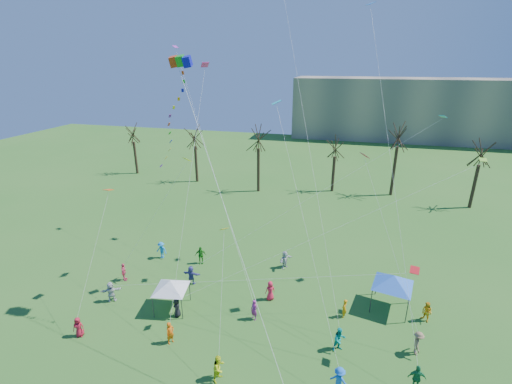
% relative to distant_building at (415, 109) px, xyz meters
% --- Properties ---
extents(ground, '(160.00, 160.00, 0.00)m').
position_rel_distant_building_xyz_m(ground, '(-22.00, -82.00, -7.50)').
color(ground, '#2D6A21').
rests_on(ground, ground).
extents(distant_building, '(60.00, 14.00, 15.00)m').
position_rel_distant_building_xyz_m(distant_building, '(0.00, 0.00, 0.00)').
color(distant_building, gray).
rests_on(distant_building, ground).
extents(bare_tree_row, '(70.39, 9.54, 11.58)m').
position_rel_distant_building_xyz_m(bare_tree_row, '(-16.55, -45.94, -0.25)').
color(bare_tree_row, black).
rests_on(bare_tree_row, ground).
extents(big_box_kite, '(5.52, 5.22, 20.80)m').
position_rel_distant_building_xyz_m(big_box_kite, '(-27.14, -76.38, 7.67)').
color(big_box_kite, '#C2350D').
rests_on(big_box_kite, ground).
extents(canopy_tent_white, '(3.52, 3.52, 2.67)m').
position_rel_distant_building_xyz_m(canopy_tent_white, '(-28.61, -76.57, -5.23)').
color(canopy_tent_white, '#3F3F44').
rests_on(canopy_tent_white, ground).
extents(canopy_tent_blue, '(4.03, 4.03, 3.09)m').
position_rel_distant_building_xyz_m(canopy_tent_blue, '(-11.41, -72.03, -4.88)').
color(canopy_tent_blue, '#3F3F44').
rests_on(canopy_tent_blue, ground).
extents(festival_crowd, '(26.81, 15.28, 1.84)m').
position_rel_distant_building_xyz_m(festival_crowd, '(-22.85, -75.40, -6.61)').
color(festival_crowd, red).
rests_on(festival_crowd, ground).
extents(small_kites_aloft, '(28.48, 19.29, 35.76)m').
position_rel_distant_building_xyz_m(small_kites_aloft, '(-20.93, -70.69, 5.84)').
color(small_kites_aloft, '#EE570C').
rests_on(small_kites_aloft, ground).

